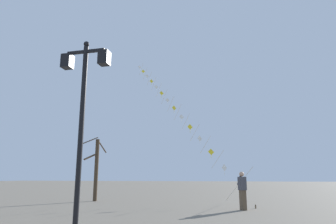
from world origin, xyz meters
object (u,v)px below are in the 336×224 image
kite_train (171,105)px  kite_flyer (242,190)px  twin_lantern_lamp_post (83,97)px  bare_tree (96,168)px

kite_train → kite_flyer: bearing=-59.1°
kite_train → twin_lantern_lamp_post: bearing=-85.7°
bare_tree → kite_flyer: bearing=-19.1°
twin_lantern_lamp_post → kite_flyer: bearing=60.5°
kite_flyer → twin_lantern_lamp_post: bearing=119.2°
twin_lantern_lamp_post → bare_tree: (-4.79, 10.44, -1.60)m
twin_lantern_lamp_post → bare_tree: bearing=114.7°
kite_flyer → bare_tree: (-8.94, 3.10, 1.13)m
kite_train → kite_flyer: (5.39, -8.99, -6.44)m
twin_lantern_lamp_post → kite_flyer: 8.87m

